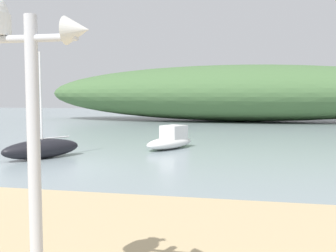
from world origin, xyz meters
TOP-DOWN VIEW (x-y plane):
  - ground_plane at (0.00, 0.00)m, footprint 120.00×120.00m
  - distant_hill at (5.78, 26.65)m, footprint 38.44×10.74m
  - mast_structure at (4.66, -8.69)m, footprint 1.24×0.44m
  - motorboat_off_point at (3.31, 5.77)m, footprint 2.31×3.27m
  - sailboat_outer_mooring at (-1.06, 1.91)m, footprint 2.47×3.20m

SIDE VIEW (x-z plane):
  - ground_plane at x=0.00m, z-range 0.00..0.00m
  - motorboat_off_point at x=3.31m, z-range -0.14..0.92m
  - sailboat_outer_mooring at x=-1.06m, z-range -1.68..2.47m
  - distant_hill at x=5.78m, z-range 0.00..5.40m
  - mast_structure at x=4.66m, z-range 1.17..4.39m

